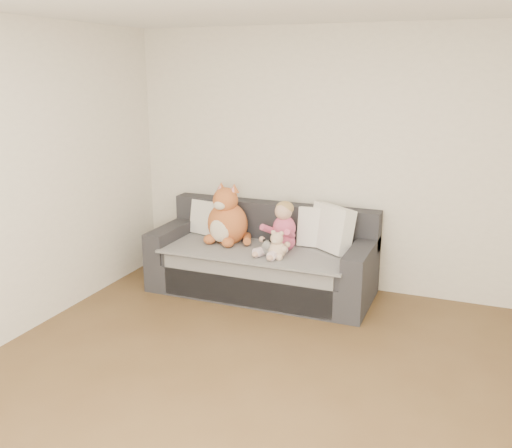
{
  "coord_description": "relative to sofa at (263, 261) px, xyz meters",
  "views": [
    {
      "loc": [
        1.26,
        -3.01,
        2.2
      ],
      "look_at": [
        -0.7,
        1.87,
        0.75
      ],
      "focal_mm": 40.0,
      "sensor_mm": 36.0,
      "label": 1
    }
  ],
  "objects": [
    {
      "name": "toddler",
      "position": [
        0.22,
        -0.08,
        0.37
      ],
      "size": [
        0.34,
        0.51,
        0.5
      ],
      "rotation": [
        0.0,
        0.0,
        -0.25
      ],
      "color": "#C0435D",
      "rests_on": "sofa"
    },
    {
      "name": "teddy_bear",
      "position": [
        0.25,
        -0.3,
        0.27
      ],
      "size": [
        0.22,
        0.16,
        0.27
      ],
      "rotation": [
        0.0,
        0.0,
        -0.09
      ],
      "color": "beige",
      "rests_on": "sofa"
    },
    {
      "name": "sippy_cup",
      "position": [
        0.14,
        -0.18,
        0.22
      ],
      "size": [
        0.1,
        0.06,
        0.11
      ],
      "rotation": [
        0.0,
        0.0,
        0.04
      ],
      "color": "purple",
      "rests_on": "sofa"
    },
    {
      "name": "cushion_right_front",
      "position": [
        0.66,
        0.14,
        0.38
      ],
      "size": [
        0.52,
        0.46,
        0.45
      ],
      "rotation": [
        0.0,
        0.0,
        -0.63
      ],
      "color": "white",
      "rests_on": "sofa"
    },
    {
      "name": "sofa",
      "position": [
        0.0,
        0.0,
        0.0
      ],
      "size": [
        2.2,
        0.94,
        0.85
      ],
      "color": "#28282D",
      "rests_on": "ground"
    },
    {
      "name": "cushion_right_back",
      "position": [
        0.52,
        0.2,
        0.36
      ],
      "size": [
        0.44,
        0.22,
        0.4
      ],
      "rotation": [
        0.0,
        0.0,
        0.06
      ],
      "color": "white",
      "rests_on": "sofa"
    },
    {
      "name": "plush_cow",
      "position": [
        0.15,
        -0.25,
        0.24
      ],
      "size": [
        0.14,
        0.22,
        0.18
      ],
      "rotation": [
        0.0,
        0.0,
        0.21
      ],
      "color": "white",
      "rests_on": "sofa"
    },
    {
      "name": "cushion_left",
      "position": [
        -0.7,
        0.18,
        0.34
      ],
      "size": [
        0.42,
        0.27,
        0.37
      ],
      "rotation": [
        0.0,
        0.0,
        -0.26
      ],
      "color": "white",
      "rests_on": "sofa"
    },
    {
      "name": "room_shell",
      "position": [
        0.7,
        -1.64,
        0.99
      ],
      "size": [
        5.0,
        5.0,
        5.0
      ],
      "color": "brown",
      "rests_on": "ground"
    },
    {
      "name": "plush_cat",
      "position": [
        -0.39,
        -0.01,
        0.4
      ],
      "size": [
        0.5,
        0.43,
        0.64
      ],
      "rotation": [
        0.0,
        0.0,
        -0.14
      ],
      "color": "#B25F27",
      "rests_on": "sofa"
    }
  ]
}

